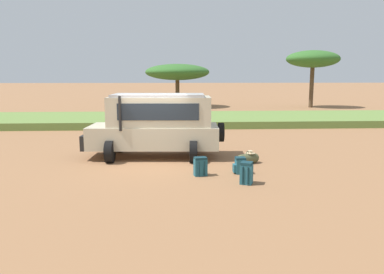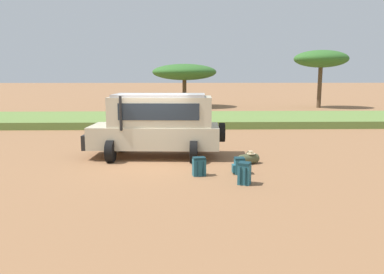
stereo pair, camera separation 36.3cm
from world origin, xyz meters
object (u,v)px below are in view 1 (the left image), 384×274
(safari_vehicle, at_px, (157,124))
(duffel_bag_low_black_case, at_px, (248,158))
(acacia_tree_left_mid, at_px, (177,72))
(backpack_near_rear_wheel, at_px, (200,167))
(acacia_tree_centre_back, at_px, (313,59))
(backpack_cluster_center, at_px, (247,173))
(backpack_beside_front_wheel, at_px, (240,166))

(safari_vehicle, height_order, duffel_bag_low_black_case, safari_vehicle)
(duffel_bag_low_black_case, distance_m, acacia_tree_left_mid, 25.57)
(backpack_near_rear_wheel, xyz_separation_m, acacia_tree_left_mid, (-0.23, 26.82, 3.20))
(backpack_near_rear_wheel, relative_size, acacia_tree_centre_back, 0.11)
(duffel_bag_low_black_case, bearing_deg, acacia_tree_centre_back, 64.67)
(backpack_near_rear_wheel, bearing_deg, duffel_bag_low_black_case, 40.05)
(acacia_tree_left_mid, distance_m, acacia_tree_centre_back, 13.47)
(backpack_cluster_center, xyz_separation_m, duffel_bag_low_black_case, (0.56, 2.52, -0.13))
(backpack_beside_front_wheel, distance_m, duffel_bag_low_black_case, 1.46)
(safari_vehicle, relative_size, backpack_cluster_center, 8.30)
(safari_vehicle, bearing_deg, backpack_beside_front_wheel, -44.09)
(safari_vehicle, height_order, backpack_cluster_center, safari_vehicle)
(safari_vehicle, bearing_deg, duffel_bag_low_black_case, -21.86)
(backpack_cluster_center, relative_size, acacia_tree_left_mid, 0.10)
(duffel_bag_low_black_case, bearing_deg, acacia_tree_left_mid, 94.66)
(backpack_beside_front_wheel, distance_m, backpack_near_rear_wheel, 1.31)
(backpack_beside_front_wheel, bearing_deg, safari_vehicle, 135.91)
(safari_vehicle, xyz_separation_m, acacia_tree_left_mid, (1.24, 23.95, 2.20))
(duffel_bag_low_black_case, distance_m, acacia_tree_centre_back, 26.73)
(safari_vehicle, relative_size, duffel_bag_low_black_case, 6.21)
(safari_vehicle, distance_m, acacia_tree_left_mid, 24.08)
(acacia_tree_left_mid, xyz_separation_m, acacia_tree_centre_back, (13.33, -1.47, 1.23))
(backpack_cluster_center, relative_size, duffel_bag_low_black_case, 0.75)
(safari_vehicle, distance_m, backpack_near_rear_wheel, 3.37)
(acacia_tree_centre_back, bearing_deg, backpack_beside_front_wheel, -115.15)
(safari_vehicle, height_order, acacia_tree_centre_back, acacia_tree_centre_back)
(backpack_near_rear_wheel, height_order, acacia_tree_left_mid, acacia_tree_left_mid)
(backpack_beside_front_wheel, relative_size, acacia_tree_centre_back, 0.10)
(duffel_bag_low_black_case, bearing_deg, backpack_cluster_center, -102.53)
(acacia_tree_left_mid, height_order, acacia_tree_centre_back, acacia_tree_centre_back)
(safari_vehicle, relative_size, acacia_tree_centre_back, 0.96)
(duffel_bag_low_black_case, bearing_deg, safari_vehicle, 158.14)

